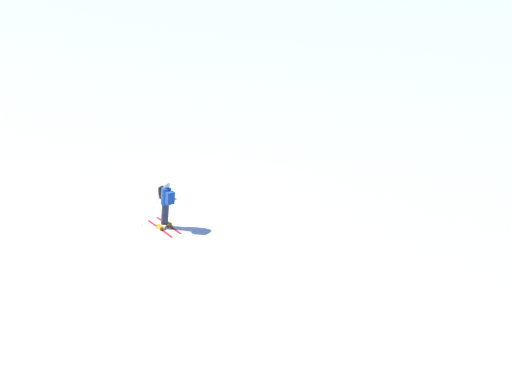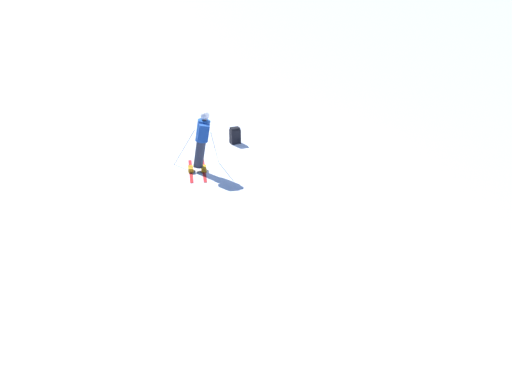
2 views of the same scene
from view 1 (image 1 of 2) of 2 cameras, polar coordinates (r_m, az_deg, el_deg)
name	(u,v)px [view 1 (image 1 of 2)]	position (r m, az deg, el deg)	size (l,w,h in m)	color
ground_plane	(178,213)	(19.12, -8.90, -2.38)	(300.00, 300.00, 0.00)	white
skier	(166,202)	(17.84, -10.24, -1.16)	(1.45, 1.62, 1.75)	red
spare_backpack	(163,193)	(20.26, -10.58, -0.06)	(0.35, 0.29, 0.50)	black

